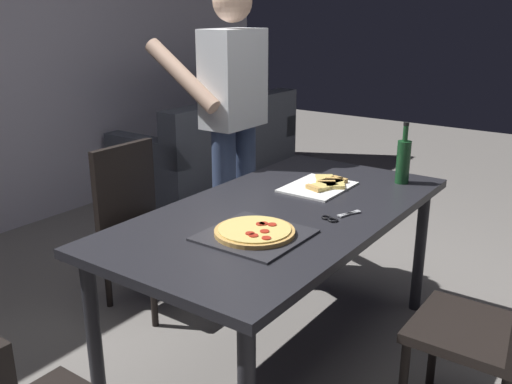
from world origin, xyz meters
The scene contains 10 objects.
ground_plane centered at (0.00, 0.00, 0.00)m, with size 12.00×12.00×0.00m, color gray.
dining_table centered at (0.00, 0.00, 0.68)m, with size 1.75×0.92×0.75m.
chair_near_camera centered at (0.00, -0.94, 0.51)m, with size 0.42×0.42×0.90m.
chair_far_side centered at (0.00, 0.94, 0.51)m, with size 0.42×0.42×0.90m.
couch centered at (1.90, 1.99, 0.30)m, with size 1.71×0.87×0.85m.
person_serving_pizza centered at (0.56, 0.72, 1.00)m, with size 0.55×0.54×1.75m.
pepperoni_pizza_on_tray centered at (-0.34, -0.08, 0.77)m, with size 0.38×0.38×0.04m.
pizza_slices_on_towel centered at (0.39, 0.01, 0.76)m, with size 0.36×0.28×0.03m.
wine_bottle centered at (0.69, -0.28, 0.87)m, with size 0.07×0.07×0.32m.
kitchen_scissors centered at (0.03, -0.25, 0.76)m, with size 0.20×0.12×0.01m.
Camera 1 is at (-2.02, -1.28, 1.61)m, focal length 39.61 mm.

